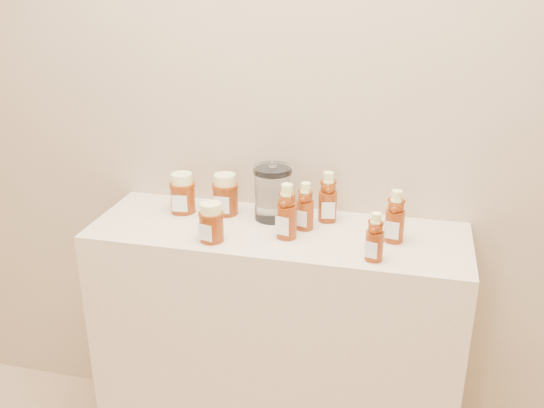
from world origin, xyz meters
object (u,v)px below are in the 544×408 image
(bear_bottle_back_left, at_px, (305,203))
(honey_jar_left, at_px, (183,193))
(glass_canister, at_px, (273,191))
(bear_bottle_front_left, at_px, (287,208))
(display_table, at_px, (277,348))

(bear_bottle_back_left, bearing_deg, honey_jar_left, -170.13)
(glass_canister, bearing_deg, bear_bottle_back_left, -25.23)
(bear_bottle_back_left, distance_m, bear_bottle_front_left, 0.09)
(bear_bottle_back_left, relative_size, honey_jar_left, 1.28)
(bear_bottle_front_left, bearing_deg, display_table, 146.05)
(bear_bottle_back_left, xyz_separation_m, bear_bottle_front_left, (-0.04, -0.08, 0.01))
(bear_bottle_front_left, bearing_deg, honey_jar_left, 177.30)
(bear_bottle_back_left, xyz_separation_m, glass_canister, (-0.12, 0.06, 0.01))
(glass_canister, bearing_deg, bear_bottle_front_left, -59.94)
(bear_bottle_front_left, bearing_deg, glass_canister, 133.93)
(display_table, bearing_deg, glass_canister, 112.56)
(display_table, bearing_deg, bear_bottle_front_left, -47.82)
(display_table, distance_m, glass_canister, 0.56)
(honey_jar_left, xyz_separation_m, glass_canister, (0.31, 0.02, 0.03))
(bear_bottle_front_left, distance_m, glass_canister, 0.15)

